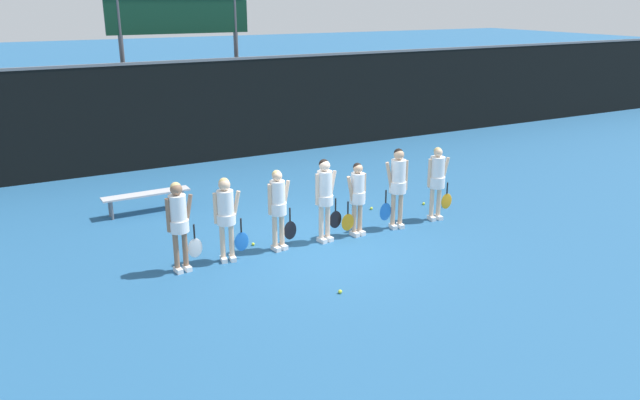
{
  "coord_description": "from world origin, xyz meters",
  "views": [
    {
      "loc": [
        -5.75,
        -10.69,
        4.88
      ],
      "look_at": [
        -0.01,
        -0.01,
        0.93
      ],
      "focal_mm": 35.0,
      "sensor_mm": 36.0,
      "label": 1
    }
  ],
  "objects_px": {
    "player_3": "(325,193)",
    "tennis_ball_2": "(340,292)",
    "player_5": "(398,181)",
    "player_0": "(179,219)",
    "player_6": "(437,178)",
    "player_4": "(357,194)",
    "tennis_ball_0": "(253,244)",
    "tennis_ball_1": "(424,204)",
    "bench_courtside": "(146,196)",
    "scoreboard": "(180,24)",
    "player_2": "(278,204)",
    "tennis_ball_3": "(444,206)",
    "player_1": "(226,212)",
    "tennis_ball_4": "(371,208)"
  },
  "relations": [
    {
      "from": "tennis_ball_0",
      "to": "player_0",
      "type": "bearing_deg",
      "value": -162.37
    },
    {
      "from": "player_6",
      "to": "tennis_ball_0",
      "type": "distance_m",
      "value": 4.45
    },
    {
      "from": "tennis_ball_2",
      "to": "player_6",
      "type": "bearing_deg",
      "value": 30.52
    },
    {
      "from": "player_3",
      "to": "player_6",
      "type": "height_order",
      "value": "player_3"
    },
    {
      "from": "player_0",
      "to": "tennis_ball_4",
      "type": "bearing_deg",
      "value": 7.42
    },
    {
      "from": "player_6",
      "to": "player_3",
      "type": "bearing_deg",
      "value": -173.7
    },
    {
      "from": "player_5",
      "to": "tennis_ball_0",
      "type": "bearing_deg",
      "value": -179.79
    },
    {
      "from": "bench_courtside",
      "to": "player_1",
      "type": "xyz_separation_m",
      "value": [
        0.69,
        -3.61,
        0.57
      ]
    },
    {
      "from": "scoreboard",
      "to": "bench_courtside",
      "type": "height_order",
      "value": "scoreboard"
    },
    {
      "from": "tennis_ball_3",
      "to": "tennis_ball_4",
      "type": "relative_size",
      "value": 1.05
    },
    {
      "from": "player_6",
      "to": "tennis_ball_1",
      "type": "relative_size",
      "value": 25.4
    },
    {
      "from": "tennis_ball_2",
      "to": "player_0",
      "type": "bearing_deg",
      "value": 133.78
    },
    {
      "from": "bench_courtside",
      "to": "player_4",
      "type": "distance_m",
      "value": 5.14
    },
    {
      "from": "player_6",
      "to": "tennis_ball_3",
      "type": "bearing_deg",
      "value": 45.08
    },
    {
      "from": "tennis_ball_4",
      "to": "player_6",
      "type": "bearing_deg",
      "value": -53.51
    },
    {
      "from": "scoreboard",
      "to": "player_4",
      "type": "bearing_deg",
      "value": -83.38
    },
    {
      "from": "scoreboard",
      "to": "player_4",
      "type": "distance_m",
      "value": 9.47
    },
    {
      "from": "player_3",
      "to": "tennis_ball_2",
      "type": "xyz_separation_m",
      "value": [
        -0.94,
        -2.27,
        -1.02
      ]
    },
    {
      "from": "player_4",
      "to": "player_5",
      "type": "height_order",
      "value": "player_5"
    },
    {
      "from": "bench_courtside",
      "to": "player_5",
      "type": "bearing_deg",
      "value": -39.78
    },
    {
      "from": "player_0",
      "to": "player_4",
      "type": "height_order",
      "value": "player_0"
    },
    {
      "from": "bench_courtside",
      "to": "tennis_ball_1",
      "type": "distance_m",
      "value": 6.7
    },
    {
      "from": "tennis_ball_0",
      "to": "player_3",
      "type": "bearing_deg",
      "value": -18.2
    },
    {
      "from": "player_3",
      "to": "tennis_ball_4",
      "type": "bearing_deg",
      "value": 23.75
    },
    {
      "from": "tennis_ball_3",
      "to": "scoreboard",
      "type": "bearing_deg",
      "value": 115.04
    },
    {
      "from": "tennis_ball_2",
      "to": "player_2",
      "type": "bearing_deg",
      "value": 92.36
    },
    {
      "from": "player_4",
      "to": "player_6",
      "type": "distance_m",
      "value": 2.11
    },
    {
      "from": "player_0",
      "to": "player_6",
      "type": "height_order",
      "value": "player_0"
    },
    {
      "from": "tennis_ball_1",
      "to": "tennis_ball_0",
      "type": "bearing_deg",
      "value": -174.37
    },
    {
      "from": "player_2",
      "to": "player_4",
      "type": "relative_size",
      "value": 1.04
    },
    {
      "from": "player_3",
      "to": "player_0",
      "type": "bearing_deg",
      "value": 172.58
    },
    {
      "from": "bench_courtside",
      "to": "tennis_ball_3",
      "type": "xyz_separation_m",
      "value": [
        6.45,
        -3.05,
        -0.38
      ]
    },
    {
      "from": "scoreboard",
      "to": "player_0",
      "type": "distance_m",
      "value": 9.82
    },
    {
      "from": "player_0",
      "to": "player_6",
      "type": "xyz_separation_m",
      "value": [
        5.95,
        0.03,
        -0.03
      ]
    },
    {
      "from": "player_2",
      "to": "player_6",
      "type": "xyz_separation_m",
      "value": [
        3.92,
        -0.06,
        0.03
      ]
    },
    {
      "from": "player_4",
      "to": "tennis_ball_2",
      "type": "distance_m",
      "value": 2.97
    },
    {
      "from": "player_3",
      "to": "scoreboard",
      "type": "bearing_deg",
      "value": 83.26
    },
    {
      "from": "player_6",
      "to": "tennis_ball_2",
      "type": "bearing_deg",
      "value": -142.79
    },
    {
      "from": "bench_courtside",
      "to": "player_4",
      "type": "height_order",
      "value": "player_4"
    },
    {
      "from": "scoreboard",
      "to": "player_0",
      "type": "height_order",
      "value": "scoreboard"
    },
    {
      "from": "player_2",
      "to": "tennis_ball_4",
      "type": "height_order",
      "value": "player_2"
    },
    {
      "from": "player_4",
      "to": "tennis_ball_2",
      "type": "xyz_separation_m",
      "value": [
        -1.71,
        -2.25,
        -0.89
      ]
    },
    {
      "from": "player_3",
      "to": "tennis_ball_2",
      "type": "relative_size",
      "value": 25.36
    },
    {
      "from": "tennis_ball_2",
      "to": "tennis_ball_4",
      "type": "relative_size",
      "value": 1.03
    },
    {
      "from": "player_3",
      "to": "player_5",
      "type": "height_order",
      "value": "player_5"
    },
    {
      "from": "tennis_ball_1",
      "to": "bench_courtside",
      "type": "bearing_deg",
      "value": 156.45
    },
    {
      "from": "player_5",
      "to": "tennis_ball_2",
      "type": "distance_m",
      "value": 3.66
    },
    {
      "from": "scoreboard",
      "to": "bench_courtside",
      "type": "xyz_separation_m",
      "value": [
        -2.58,
        -5.23,
        -3.68
      ]
    },
    {
      "from": "player_5",
      "to": "tennis_ball_2",
      "type": "bearing_deg",
      "value": -131.28
    },
    {
      "from": "player_1",
      "to": "player_3",
      "type": "xyz_separation_m",
      "value": [
        2.14,
        0.0,
        0.07
      ]
    }
  ]
}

